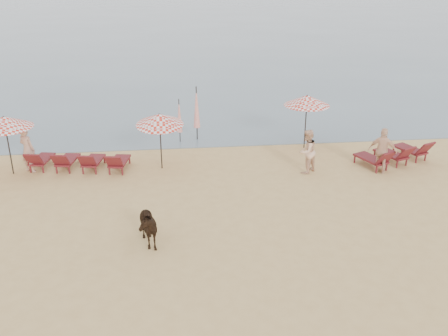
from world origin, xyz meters
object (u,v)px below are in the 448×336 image
at_px(umbrella_open_left_a, 4,122).
at_px(beachgoer_left, 27,150).
at_px(beachgoer_right_b, 383,151).
at_px(beachgoer_right_a, 307,151).
at_px(umbrella_closed_right, 197,107).
at_px(umbrella_closed_left, 179,116).
at_px(cow, 144,226).
at_px(lounger_cluster_right, 395,154).
at_px(lounger_cluster_left, 79,160).
at_px(umbrella_open_left_b, 160,119).
at_px(umbrella_open_right, 307,100).

xyz_separation_m(umbrella_open_left_a, beachgoer_left, (0.62, 0.18, -1.20)).
height_order(beachgoer_left, beachgoer_right_b, beachgoer_left).
bearing_deg(beachgoer_right_a, umbrella_closed_right, -85.78).
bearing_deg(umbrella_closed_left, beachgoer_right_b, -29.52).
bearing_deg(cow, lounger_cluster_right, 9.62).
bearing_deg(lounger_cluster_left, beachgoer_right_b, 2.49).
distance_m(lounger_cluster_right, umbrella_open_left_b, 9.68).
bearing_deg(beachgoer_left, umbrella_open_right, -141.22).
height_order(umbrella_open_right, cow, umbrella_open_right).
height_order(umbrella_open_left_a, umbrella_open_right, umbrella_open_right).
bearing_deg(beachgoer_right_b, beachgoer_left, 22.97).
relative_size(umbrella_open_left_b, beachgoer_right_a, 1.35).
bearing_deg(lounger_cluster_left, umbrella_open_left_b, 7.16).
xyz_separation_m(lounger_cluster_left, umbrella_closed_right, (4.90, 3.09, 1.14)).
bearing_deg(umbrella_open_right, umbrella_open_left_b, -165.42).
relative_size(umbrella_open_right, beachgoer_right_b, 1.32).
height_order(lounger_cluster_left, lounger_cluster_right, lounger_cluster_right).
bearing_deg(umbrella_closed_right, cow, -102.93).
xyz_separation_m(umbrella_open_right, beachgoer_right_a, (-0.65, -2.71, -1.30)).
xyz_separation_m(umbrella_closed_left, cow, (-1.27, -8.79, -0.64)).
bearing_deg(beachgoer_right_a, beachgoer_left, -45.83).
relative_size(lounger_cluster_left, umbrella_closed_right, 1.58).
bearing_deg(lounger_cluster_left, umbrella_closed_right, 42.14).
relative_size(lounger_cluster_left, umbrella_open_right, 1.66).
bearing_deg(cow, umbrella_open_left_a, 114.57).
height_order(umbrella_open_right, beachgoer_left, umbrella_open_right).
distance_m(umbrella_open_left_b, beachgoer_right_b, 8.77).
xyz_separation_m(lounger_cluster_left, beachgoer_left, (-1.91, 0.09, 0.50)).
bearing_deg(umbrella_closed_right, umbrella_open_left_b, -116.49).
relative_size(umbrella_open_left_b, umbrella_closed_left, 1.16).
relative_size(umbrella_open_left_b, beachgoer_left, 1.29).
distance_m(umbrella_open_left_a, umbrella_open_left_b, 5.81).
relative_size(cow, beachgoer_right_b, 0.80).
distance_m(umbrella_open_right, umbrella_closed_left, 5.72).
distance_m(umbrella_closed_right, cow, 9.31).
bearing_deg(beachgoer_left, umbrella_open_left_b, -151.01).
xyz_separation_m(lounger_cluster_left, umbrella_closed_left, (4.10, 2.86, 0.84)).
bearing_deg(beachgoer_right_b, lounger_cluster_right, -108.98).
height_order(umbrella_open_left_a, beachgoer_right_a, umbrella_open_left_a).
bearing_deg(umbrella_closed_left, umbrella_closed_right, 16.46).
distance_m(cow, beachgoer_left, 7.67).
bearing_deg(umbrella_closed_left, umbrella_open_right, -13.68).
distance_m(umbrella_open_left_b, umbrella_closed_right, 3.66).
bearing_deg(umbrella_closed_right, umbrella_open_left_a, -156.81).
bearing_deg(umbrella_open_left_b, beachgoer_left, -165.55).
height_order(lounger_cluster_left, umbrella_closed_right, umbrella_closed_right).
bearing_deg(cow, umbrella_closed_right, 59.08).
bearing_deg(umbrella_closed_left, lounger_cluster_right, -22.27).
xyz_separation_m(umbrella_open_left_b, umbrella_closed_right, (1.62, 3.25, -0.50)).
bearing_deg(umbrella_open_left_b, beachgoer_right_b, 8.00).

